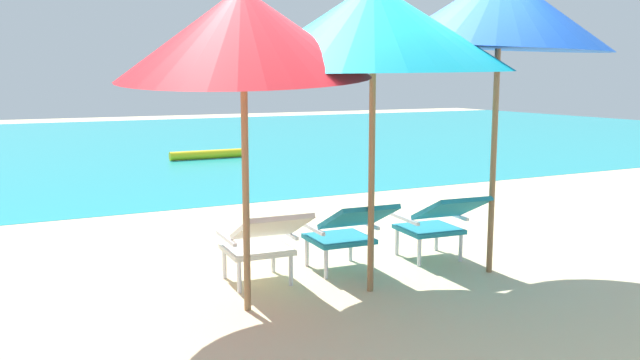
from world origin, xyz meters
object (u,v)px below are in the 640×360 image
(lounge_chair_left, at_px, (264,239))
(lounge_chair_center, at_px, (348,229))
(beach_umbrella_right, at_px, (500,10))
(lounge_chair_right, at_px, (439,220))
(beach_umbrella_left, at_px, (243,33))
(beach_umbrella_center, at_px, (373,28))
(swim_buoy, at_px, (208,154))

(lounge_chair_left, xyz_separation_m, lounge_chair_center, (0.78, 0.01, 0.00))
(beach_umbrella_right, bearing_deg, lounge_chair_right, 117.52)
(beach_umbrella_left, relative_size, beach_umbrella_center, 0.89)
(swim_buoy, height_order, lounge_chair_center, lounge_chair_center)
(lounge_chair_center, xyz_separation_m, beach_umbrella_left, (-1.08, -0.44, 1.59))
(lounge_chair_right, height_order, beach_umbrella_left, beach_umbrella_left)
(swim_buoy, distance_m, beach_umbrella_right, 9.13)
(lounge_chair_left, relative_size, lounge_chair_right, 0.98)
(swim_buoy, bearing_deg, lounge_chair_right, -93.00)
(lounge_chair_left, height_order, beach_umbrella_left, beach_umbrella_left)
(lounge_chair_left, distance_m, lounge_chair_right, 1.71)
(swim_buoy, xyz_separation_m, beach_umbrella_right, (-0.21, -8.88, 2.14))
(beach_umbrella_center, height_order, beach_umbrella_right, beach_umbrella_right)
(lounge_chair_center, distance_m, beach_umbrella_center, 1.72)
(beach_umbrella_right, bearing_deg, beach_umbrella_center, 179.03)
(lounge_chair_center, distance_m, beach_umbrella_right, 2.22)
(swim_buoy, relative_size, beach_umbrella_center, 0.57)
(lounge_chair_center, relative_size, beach_umbrella_left, 0.36)
(beach_umbrella_center, bearing_deg, swim_buoy, 80.90)
(swim_buoy, height_order, beach_umbrella_right, beach_umbrella_right)
(lounge_chair_left, bearing_deg, beach_umbrella_center, -31.92)
(swim_buoy, bearing_deg, beach_umbrella_center, -99.10)
(beach_umbrella_center, relative_size, beach_umbrella_right, 1.08)
(beach_umbrella_left, xyz_separation_m, beach_umbrella_right, (2.24, -0.05, 0.25))
(lounge_chair_left, bearing_deg, lounge_chair_center, 0.95)
(lounge_chair_right, distance_m, beach_umbrella_right, 1.90)
(lounge_chair_right, bearing_deg, beach_umbrella_center, -156.92)
(lounge_chair_left, distance_m, beach_umbrella_center, 1.87)
(swim_buoy, relative_size, lounge_chair_left, 1.78)
(swim_buoy, height_order, lounge_chair_right, lounge_chair_right)
(swim_buoy, distance_m, lounge_chair_center, 8.50)
(lounge_chair_left, distance_m, lounge_chair_center, 0.78)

